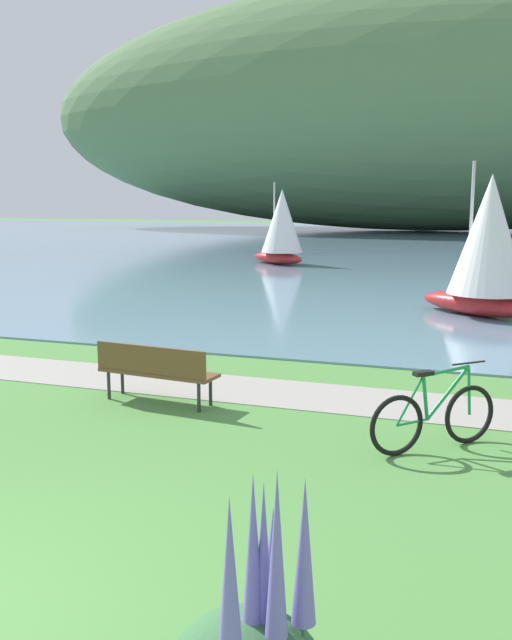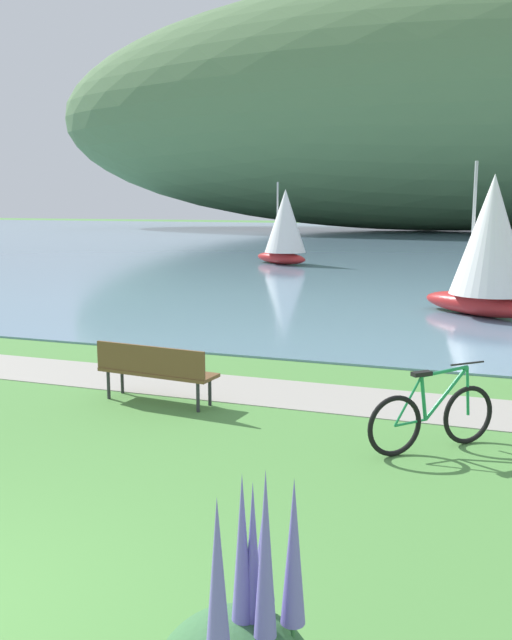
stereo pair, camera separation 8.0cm
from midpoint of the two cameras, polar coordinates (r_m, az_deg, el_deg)
The scene contains 7 objects.
bay_water at distance 52.09m, azimuth 15.51°, elevation 6.23°, with size 180.00×80.00×0.04m, color #6B8EA8.
distant_hillside at distance 72.38m, azimuth 14.42°, elevation 16.80°, with size 82.25×28.00×24.24m, color #567A4C.
shoreline_path at distance 10.85m, azimuth -1.89°, elevation -5.66°, with size 60.00×1.50×0.01m, color #A39E93.
park_bench_near_camera at distance 10.04m, azimuth -8.14°, elevation -3.98°, with size 1.84×0.66×0.88m.
bicycle_leaning_near_bench at distance 8.42m, azimuth 14.66°, elevation -7.77°, with size 1.34×1.25×1.01m.
sailboat_nearest_to_shore at distance 18.11m, azimuth 18.88°, elevation 5.95°, with size 3.21×2.86×3.85m.
sailboat_mid_bay at distance 31.87m, azimuth 2.46°, elevation 7.78°, with size 3.19×2.66×3.75m.
Camera 2 is at (3.90, -3.03, 2.89)m, focal length 38.74 mm.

